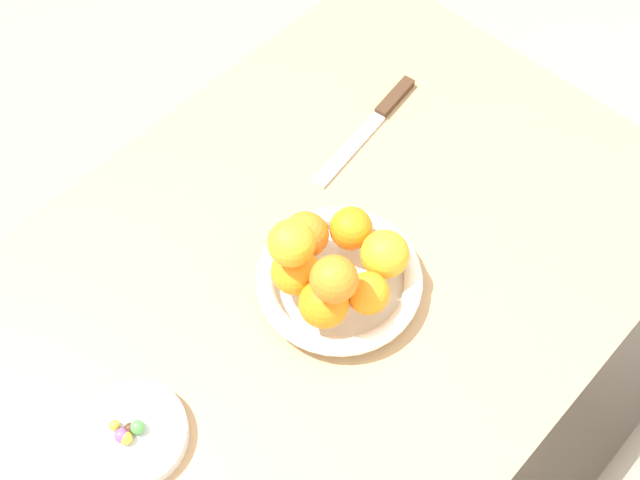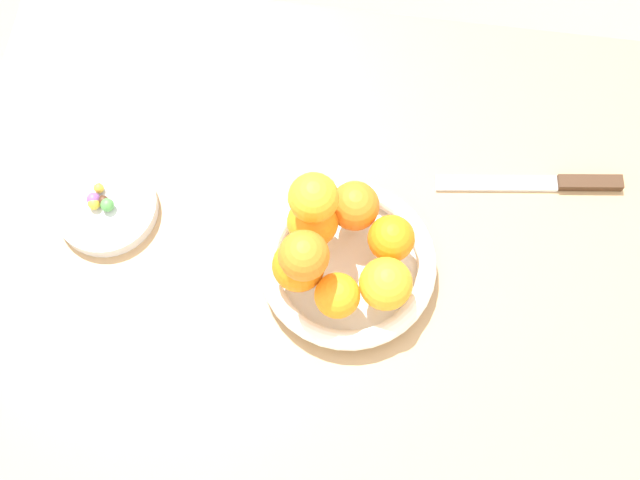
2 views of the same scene
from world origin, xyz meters
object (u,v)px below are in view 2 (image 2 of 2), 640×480
at_px(orange_1, 313,222).
at_px(knife, 546,183).
at_px(orange_2, 298,266).
at_px(orange_4, 386,284).
at_px(candy_ball_3, 99,188).
at_px(candy_dish, 106,207).
at_px(orange_3, 337,295).
at_px(orange_5, 391,238).
at_px(candy_ball_2, 93,199).
at_px(candy_ball_4, 104,201).
at_px(orange_0, 357,206).
at_px(dining_table, 348,264).
at_px(fruit_bowl, 346,264).
at_px(orange_7, 313,199).
at_px(orange_6, 304,256).
at_px(candy_ball_0, 107,208).
at_px(candy_ball_1, 94,203).

relative_size(orange_1, knife, 0.26).
bearing_deg(knife, orange_2, 30.41).
xyz_separation_m(orange_4, knife, (-0.21, -0.20, -0.07)).
bearing_deg(candy_ball_3, candy_dish, 117.97).
xyz_separation_m(orange_3, knife, (-0.27, -0.22, -0.06)).
height_order(orange_5, candy_ball_2, orange_5).
xyz_separation_m(orange_3, candy_ball_4, (0.33, -0.10, -0.04)).
xyz_separation_m(orange_0, candy_ball_3, (0.35, -0.00, -0.04)).
xyz_separation_m(dining_table, fruit_bowl, (0.00, 0.04, 0.11)).
bearing_deg(orange_7, orange_6, 88.92).
bearing_deg(fruit_bowl, dining_table, -93.88).
height_order(orange_6, candy_ball_0, orange_6).
height_order(candy_ball_0, candy_ball_3, candy_ball_0).
distance_m(dining_table, orange_1, 0.17).
xyz_separation_m(candy_ball_1, candy_ball_3, (-0.00, -0.02, -0.00)).
bearing_deg(candy_ball_1, dining_table, 179.96).
relative_size(candy_ball_2, candy_ball_4, 1.26).
distance_m(fruit_bowl, orange_3, 0.08).
xyz_separation_m(orange_0, candy_ball_1, (0.35, 0.02, -0.04)).
distance_m(candy_dish, candy_ball_3, 0.03).
height_order(fruit_bowl, orange_7, orange_7).
height_order(orange_5, candy_ball_4, orange_5).
bearing_deg(candy_ball_2, orange_6, 164.92).
relative_size(orange_0, orange_6, 1.06).
bearing_deg(candy_ball_1, orange_1, 178.84).
distance_m(fruit_bowl, candy_ball_3, 0.35).
xyz_separation_m(fruit_bowl, orange_2, (0.06, 0.03, 0.05)).
height_order(candy_dish, orange_2, orange_2).
distance_m(fruit_bowl, orange_5, 0.08).
bearing_deg(orange_5, candy_dish, -2.79).
relative_size(dining_table, candy_ball_1, 64.28).
xyz_separation_m(orange_1, candy_ball_0, (0.28, -0.00, -0.04)).
bearing_deg(candy_dish, orange_0, -176.84).
bearing_deg(orange_7, fruit_bowl, 141.67).
distance_m(orange_3, knife, 0.35).
relative_size(orange_2, candy_ball_3, 4.70).
bearing_deg(candy_dish, orange_4, 168.20).
bearing_deg(orange_3, knife, -140.68).
distance_m(orange_1, candy_ball_0, 0.28).
bearing_deg(orange_3, orange_2, -30.39).
relative_size(orange_2, candy_ball_0, 3.57).
relative_size(candy_dish, orange_1, 2.12).
bearing_deg(candy_ball_3, knife, -170.88).
xyz_separation_m(dining_table, orange_0, (-0.00, -0.02, 0.16)).
height_order(candy_dish, orange_0, orange_0).
xyz_separation_m(orange_4, candy_ball_0, (0.38, -0.07, -0.04)).
bearing_deg(orange_6, orange_5, -149.26).
bearing_deg(candy_ball_0, candy_ball_2, -25.11).
distance_m(orange_2, orange_6, 0.07).
xyz_separation_m(orange_0, orange_7, (0.05, 0.03, 0.07)).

